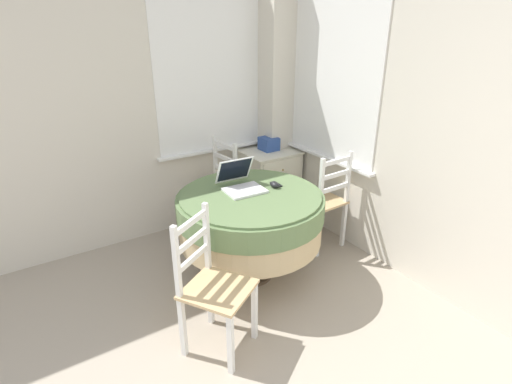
{
  "coord_description": "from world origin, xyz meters",
  "views": [
    {
      "loc": [
        -0.22,
        -0.39,
        1.99
      ],
      "look_at": [
        1.43,
        2.16,
        0.67
      ],
      "focal_mm": 28.0,
      "sensor_mm": 36.0,
      "label": 1
    }
  ],
  "objects": [
    {
      "name": "cell_phone",
      "position": [
        1.56,
        2.05,
        0.75
      ],
      "size": [
        0.06,
        0.12,
        0.01
      ],
      "color": "black",
      "rests_on": "round_dining_table"
    },
    {
      "name": "laptop",
      "position": [
        1.28,
        2.13,
        0.8
      ],
      "size": [
        0.32,
        0.36,
        0.23
      ],
      "color": "white",
      "rests_on": "round_dining_table"
    },
    {
      "name": "storage_box",
      "position": [
        2.08,
        2.91,
        0.79
      ],
      "size": [
        0.17,
        0.18,
        0.13
      ],
      "color": "#2D4C93",
      "rests_on": "corner_cabinet"
    },
    {
      "name": "dining_chair_near_right_window",
      "position": [
        2.1,
        2.06,
        0.45
      ],
      "size": [
        0.4,
        0.41,
        0.94
      ],
      "color": "tan",
      "rests_on": "ground_plane"
    },
    {
      "name": "corner_cabinet",
      "position": [
        2.07,
        2.87,
        0.36
      ],
      "size": [
        0.55,
        0.5,
        0.73
      ],
      "color": "silver",
      "rests_on": "ground_plane"
    },
    {
      "name": "dining_chair_camera_near",
      "position": [
        0.67,
        1.48,
        0.45
      ],
      "size": [
        0.53,
        0.53,
        0.94
      ],
      "color": "tan",
      "rests_on": "ground_plane"
    },
    {
      "name": "round_dining_table",
      "position": [
        1.28,
        2.01,
        0.57
      ],
      "size": [
        1.16,
        1.16,
        0.75
      ],
      "color": "#4C3D2D",
      "rests_on": "ground_plane"
    },
    {
      "name": "computer_mouse",
      "position": [
        1.52,
        2.01,
        0.77
      ],
      "size": [
        0.06,
        0.09,
        0.05
      ],
      "color": "black",
      "rests_on": "round_dining_table"
    },
    {
      "name": "corner_room_shell",
      "position": [
        1.42,
        2.03,
        1.28
      ],
      "size": [
        4.63,
        5.01,
        2.55
      ],
      "color": "beige",
      "rests_on": "ground_plane"
    },
    {
      "name": "dining_chair_near_back_window",
      "position": [
        1.4,
        2.83,
        0.45
      ],
      "size": [
        0.44,
        0.43,
        0.94
      ],
      "color": "tan",
      "rests_on": "ground_plane"
    }
  ]
}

